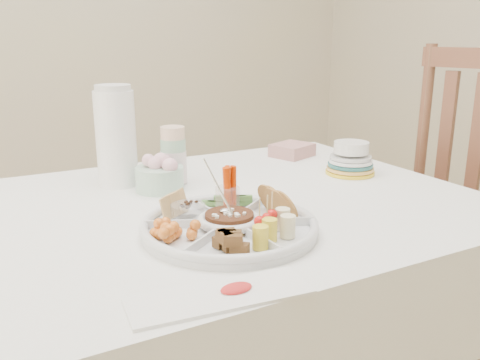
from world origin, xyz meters
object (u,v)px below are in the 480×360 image
thermos (116,135)px  plate_stack (351,159)px  dining_table (193,339)px  party_tray (229,223)px  chair (438,229)px

thermos → plate_stack: size_ratio=1.93×
dining_table → party_tray: bearing=-87.5°
dining_table → plate_stack: size_ratio=10.10×
chair → party_tray: size_ratio=3.02×
party_tray → thermos: thermos is taller
dining_table → chair: 0.85m
plate_stack → chair: bearing=-27.9°
plate_stack → party_tray: bearing=-154.8°
party_tray → plate_stack: 0.61m
party_tray → plate_stack: bearing=25.2°
dining_table → plate_stack: (0.56, 0.05, 0.43)m
dining_table → chair: chair is taller
dining_table → thermos: thermos is taller
dining_table → thermos: size_ratio=5.23×
chair → dining_table: bearing=161.8°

